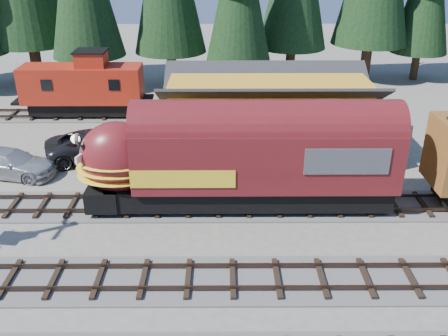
{
  "coord_description": "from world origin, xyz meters",
  "views": [
    {
      "loc": [
        -2.83,
        -18.24,
        12.79
      ],
      "look_at": [
        -2.72,
        4.0,
        2.22
      ],
      "focal_mm": 40.0,
      "sensor_mm": 36.0,
      "label": 1
    }
  ],
  "objects_px": {
    "depot": "(268,111)",
    "pickup_truck_b": "(10,163)",
    "locomotive": "(231,163)",
    "pickup_truck_a": "(98,144)",
    "caboose": "(83,87)"
  },
  "relations": [
    {
      "from": "pickup_truck_a",
      "to": "pickup_truck_b",
      "type": "relative_size",
      "value": 1.17
    },
    {
      "from": "locomotive",
      "to": "depot",
      "type": "bearing_deg",
      "value": 70.1
    },
    {
      "from": "locomotive",
      "to": "pickup_truck_b",
      "type": "relative_size",
      "value": 2.94
    },
    {
      "from": "pickup_truck_a",
      "to": "depot",
      "type": "bearing_deg",
      "value": -107.98
    },
    {
      "from": "pickup_truck_a",
      "to": "pickup_truck_b",
      "type": "height_order",
      "value": "pickup_truck_a"
    },
    {
      "from": "depot",
      "to": "pickup_truck_b",
      "type": "relative_size",
      "value": 2.39
    },
    {
      "from": "caboose",
      "to": "pickup_truck_a",
      "type": "relative_size",
      "value": 1.41
    },
    {
      "from": "caboose",
      "to": "pickup_truck_a",
      "type": "distance_m",
      "value": 8.3
    },
    {
      "from": "depot",
      "to": "locomotive",
      "type": "height_order",
      "value": "depot"
    },
    {
      "from": "depot",
      "to": "pickup_truck_a",
      "type": "bearing_deg",
      "value": -178.79
    },
    {
      "from": "locomotive",
      "to": "pickup_truck_a",
      "type": "bearing_deg",
      "value": 142.3
    },
    {
      "from": "locomotive",
      "to": "pickup_truck_b",
      "type": "xyz_separation_m",
      "value": [
        -12.63,
        3.74,
        -1.73
      ]
    },
    {
      "from": "depot",
      "to": "pickup_truck_a",
      "type": "relative_size",
      "value": 2.04
    },
    {
      "from": "depot",
      "to": "pickup_truck_b",
      "type": "bearing_deg",
      "value": -169.57
    },
    {
      "from": "pickup_truck_b",
      "to": "depot",
      "type": "bearing_deg",
      "value": -68.01
    }
  ]
}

